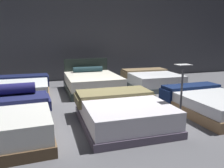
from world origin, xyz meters
The scene contains 9 objects.
ground_plane centered at (0.00, 0.00, -0.01)m, with size 18.00×18.00×0.02m, color #5B5B60.
showroom_back_wall centered at (0.00, 3.69, 1.75)m, with size 18.00×0.06×3.50m, color #47474C.
bed_0 centered at (-2.15, -1.33, 0.28)m, with size 1.64×1.97×0.81m.
bed_1 centered at (0.00, -1.32, 0.25)m, with size 1.70×2.02×0.54m.
bed_2 centered at (2.16, -1.33, 0.22)m, with size 1.60×2.06×0.51m.
bed_3 centered at (-2.13, 1.48, 0.24)m, with size 1.71×2.10×0.52m.
bed_4 centered at (0.04, 1.51, 0.27)m, with size 1.66×2.04×0.97m.
bed_5 centered at (2.16, 1.55, 0.25)m, with size 1.71×2.04×0.54m.
price_sign centered at (1.09, -1.70, 0.47)m, with size 0.28×0.24×1.19m.
Camera 1 is at (-1.49, -5.28, 1.69)m, focal length 35.48 mm.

